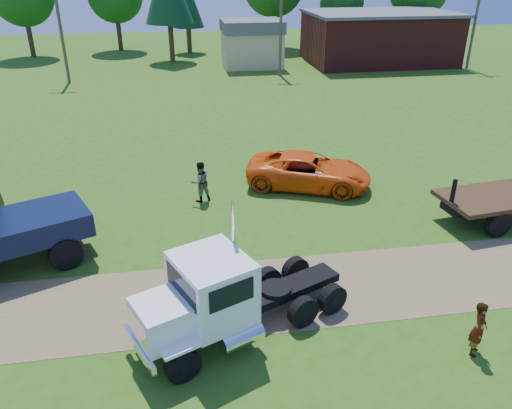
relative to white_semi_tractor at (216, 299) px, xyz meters
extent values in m
plane|color=#2D5612|center=(3.67, 1.95, -1.44)|extent=(140.00, 140.00, 0.00)
cube|color=brown|center=(3.67, 1.95, -1.44)|extent=(120.00, 4.20, 0.01)
cube|color=black|center=(0.97, 0.46, -0.71)|extent=(6.66, 3.59, 0.28)
cylinder|color=black|center=(-1.07, -1.52, -0.94)|extent=(1.06, 0.70, 1.01)
cylinder|color=black|center=(-1.07, -1.52, -0.94)|extent=(0.46, 0.45, 0.35)
cylinder|color=black|center=(-1.87, 0.28, -0.94)|extent=(1.06, 0.70, 1.01)
cylinder|color=black|center=(-1.87, 0.28, -0.94)|extent=(0.46, 0.45, 0.35)
cylinder|color=black|center=(2.71, 0.15, -0.94)|extent=(1.06, 0.70, 1.01)
cylinder|color=black|center=(2.71, 0.15, -0.94)|extent=(0.46, 0.45, 0.35)
cylinder|color=black|center=(1.92, 1.95, -0.94)|extent=(1.06, 0.70, 1.01)
cylinder|color=black|center=(1.92, 1.95, -0.94)|extent=(0.46, 0.45, 0.35)
cylinder|color=black|center=(3.81, 0.64, -0.94)|extent=(1.06, 0.70, 1.01)
cylinder|color=black|center=(3.81, 0.64, -0.94)|extent=(0.46, 0.45, 0.35)
cylinder|color=black|center=(3.01, 2.44, -0.94)|extent=(1.06, 0.70, 1.01)
cylinder|color=black|center=(3.01, 2.44, -0.94)|extent=(0.46, 0.45, 0.35)
cube|color=white|center=(-1.43, -0.61, -0.02)|extent=(2.15, 2.10, 1.10)
cube|color=white|center=(-2.18, -0.94, -0.07)|extent=(0.63, 1.29, 0.92)
cube|color=white|center=(-2.22, -0.96, -0.71)|extent=(0.98, 1.99, 0.28)
cube|color=white|center=(-0.08, -0.01, 0.44)|extent=(2.66, 2.80, 1.93)
cube|color=black|center=(-0.95, -0.39, 0.85)|extent=(0.79, 1.70, 0.78)
cube|color=black|center=(0.37, -1.03, 0.85)|extent=(1.28, 0.59, 0.69)
cube|color=black|center=(-0.53, 1.01, 0.85)|extent=(1.28, 0.59, 0.69)
cube|color=white|center=(-1.07, -1.52, -0.34)|extent=(1.18, 0.83, 0.09)
cube|color=white|center=(-1.87, 0.28, -0.34)|extent=(1.18, 0.83, 0.09)
cylinder|color=white|center=(0.64, -0.85, -0.80)|extent=(1.40, 1.03, 0.55)
cylinder|color=white|center=(0.68, 0.88, 0.67)|extent=(0.17, 0.17, 4.23)
cylinder|color=black|center=(1.98, 0.90, -0.50)|extent=(1.33, 1.33, 0.11)
cylinder|color=black|center=(-5.15, 4.72, -0.83)|extent=(1.29, 0.85, 1.23)
cylinder|color=black|center=(-5.15, 4.72, -0.83)|extent=(0.56, 0.55, 0.43)
cylinder|color=black|center=(-6.09, 6.88, -0.83)|extent=(1.29, 0.85, 1.23)
cylinder|color=black|center=(-6.09, 6.88, -0.83)|extent=(0.56, 0.55, 0.43)
cube|color=black|center=(-6.34, 5.49, 0.07)|extent=(4.63, 3.94, 0.90)
imported|color=#E7510A|center=(5.61, 10.47, -0.59)|extent=(6.75, 4.86, 1.71)
cylinder|color=black|center=(12.06, 4.32, -0.89)|extent=(1.14, 0.46, 1.11)
cylinder|color=black|center=(11.78, 6.63, -0.89)|extent=(1.14, 0.46, 1.11)
cube|color=black|center=(10.38, 5.29, 0.27)|extent=(0.15, 0.15, 1.11)
imported|color=#999999|center=(7.37, -1.86, -0.56)|extent=(0.72, 0.77, 1.76)
imported|color=#999999|center=(0.14, 9.69, -0.46)|extent=(1.16, 1.04, 1.97)
cube|color=maroon|center=(21.67, 41.95, 1.06)|extent=(15.00, 10.00, 5.00)
cube|color=#56555A|center=(21.67, 41.95, 3.71)|extent=(15.40, 10.40, 0.30)
cube|color=tan|center=(7.67, 41.95, 0.36)|extent=(6.00, 5.00, 3.60)
cube|color=#56555A|center=(7.67, 41.95, 2.66)|extent=(6.20, 5.40, 1.20)
cylinder|color=#443927|center=(-10.33, 36.95, 3.06)|extent=(0.28, 0.28, 9.00)
cylinder|color=#443927|center=(9.67, 36.95, 3.06)|extent=(0.28, 0.28, 9.00)
cylinder|color=#443927|center=(29.67, 36.95, 3.06)|extent=(0.28, 0.28, 9.00)
cylinder|color=#3B2D18|center=(-16.71, 51.62, 0.38)|extent=(0.56, 0.56, 3.64)
cylinder|color=#3B2D18|center=(-6.94, 54.62, 0.31)|extent=(0.56, 0.56, 3.50)
cylinder|color=#3B2D18|center=(1.49, 51.48, 0.06)|extent=(0.56, 0.56, 3.01)
cone|color=black|center=(1.49, 51.48, 4.33)|extent=(3.79, 3.79, 5.60)
cylinder|color=#3B2D18|center=(12.21, 53.59, 0.55)|extent=(0.56, 0.56, 4.00)
cylinder|color=#3B2D18|center=(20.73, 52.45, 0.00)|extent=(0.56, 0.56, 2.89)
sphere|color=#114711|center=(20.73, 52.45, 3.93)|extent=(5.46, 5.46, 5.46)
cylinder|color=#3B2D18|center=(29.71, 50.25, 0.44)|extent=(0.56, 0.56, 3.78)
cylinder|color=#3B2D18|center=(-0.66, 46.00, 0.62)|extent=(0.56, 0.56, 4.13)
camera|label=1|loc=(-0.76, -11.89, 8.97)|focal=35.00mm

